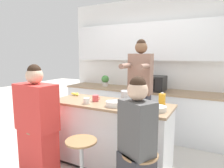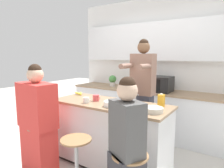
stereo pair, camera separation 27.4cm
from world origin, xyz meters
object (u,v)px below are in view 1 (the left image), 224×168
person_wrapped_blanket (37,126)px  banana_bunch (75,94)px  cooking_pot (129,97)px  person_cooking (140,97)px  bar_stool_leftmost (41,151)px  fruit_bowl (114,104)px  potted_plant (105,80)px  kitchen_island (110,134)px  juice_carton (162,100)px  person_seated_near (137,153)px  coffee_cup_near (87,101)px  coffee_cup_far (96,98)px  microwave (152,83)px  bar_stool_center (82,166)px

person_wrapped_blanket → banana_bunch: size_ratio=8.80×
cooking_pot → person_cooking: bearing=88.3°
bar_stool_leftmost → person_cooking: bearing=52.2°
fruit_bowl → potted_plant: size_ratio=0.92×
kitchen_island → juice_carton: juice_carton is taller
juice_carton → potted_plant: 1.97m
person_seated_near → coffee_cup_near: bearing=-178.8°
person_cooking → potted_plant: size_ratio=7.49×
person_cooking → banana_bunch: person_cooking is taller
potted_plant → coffee_cup_near: bearing=-68.7°
person_cooking → coffee_cup_near: person_cooking is taller
kitchen_island → banana_bunch: bearing=166.2°
coffee_cup_far → potted_plant: (-0.65, 1.41, 0.06)m
fruit_bowl → juice_carton: (0.53, 0.30, 0.05)m
cooking_pot → person_seated_near: bearing=-62.0°
person_cooking → microwave: person_cooking is taller
juice_carton → potted_plant: potted_plant is taller
bar_stool_center → person_wrapped_blanket: size_ratio=0.44×
person_cooking → person_wrapped_blanket: size_ratio=1.24×
kitchen_island → person_wrapped_blanket: person_wrapped_blanket is taller
bar_stool_leftmost → coffee_cup_far: (0.45, 0.60, 0.63)m
bar_stool_leftmost → person_wrapped_blanket: (-0.01, -0.04, 0.35)m
person_wrapped_blanket → coffee_cup_far: bearing=60.1°
cooking_pot → potted_plant: bearing=130.8°
person_cooking → coffee_cup_far: (-0.45, -0.57, 0.05)m
kitchen_island → potted_plant: (-0.86, 1.39, 0.55)m
person_seated_near → fruit_bowl: bearing=162.8°
bar_stool_leftmost → coffee_cup_far: size_ratio=5.24×
bar_stool_leftmost → juice_carton: size_ratio=3.64×
person_wrapped_blanket → person_seated_near: 1.32m
microwave → banana_bunch: bearing=-127.5°
person_seated_near → juice_carton: (0.03, 0.82, 0.35)m
coffee_cup_far → microwave: microwave is taller
banana_bunch → kitchen_island: bearing=-13.8°
person_cooking → cooking_pot: size_ratio=5.80×
bar_stool_leftmost → microwave: bearing=66.7°
kitchen_island → juice_carton: 0.87m
banana_bunch → microwave: bearing=52.5°
person_seated_near → fruit_bowl: 0.78m
coffee_cup_near → person_seated_near: bearing=-27.5°
cooking_pot → potted_plant: (-1.09, 1.26, 0.02)m
kitchen_island → potted_plant: size_ratio=7.02×
banana_bunch → potted_plant: potted_plant is taller
kitchen_island → person_cooking: size_ratio=0.94×
cooking_pot → person_wrapped_blanket: bearing=-138.8°
fruit_bowl → juice_carton: juice_carton is taller
juice_carton → person_wrapped_blanket: bearing=-148.6°
bar_stool_center → fruit_bowl: 0.82m
fruit_bowl → microwave: (0.04, 1.49, 0.08)m
banana_bunch → fruit_bowl: bearing=-20.1°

